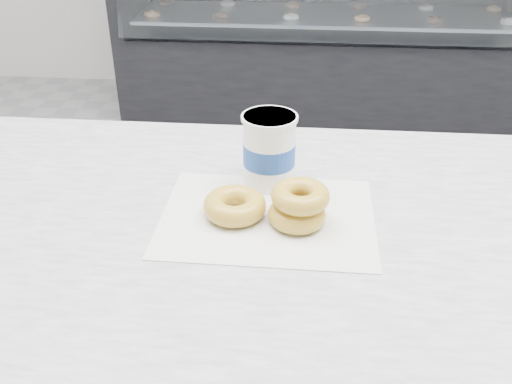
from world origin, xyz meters
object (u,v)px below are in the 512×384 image
at_px(display_case, 325,30).
at_px(donut_stack, 299,205).
at_px(coffee_cup, 269,150).
at_px(donut_single, 235,206).

height_order(display_case, donut_stack, display_case).
relative_size(display_case, donut_stack, 18.52).
bearing_deg(display_case, donut_stack, -92.32).
xyz_separation_m(display_case, coffee_cup, (-0.16, -2.58, 0.47)).
bearing_deg(donut_stack, donut_single, 173.04).
relative_size(donut_stack, coffee_cup, 1.01).
distance_m(donut_single, coffee_cup, 0.13).
xyz_separation_m(display_case, donut_single, (-0.21, -2.70, 0.43)).
height_order(donut_single, coffee_cup, coffee_cup).
xyz_separation_m(donut_single, coffee_cup, (0.05, 0.11, 0.05)).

